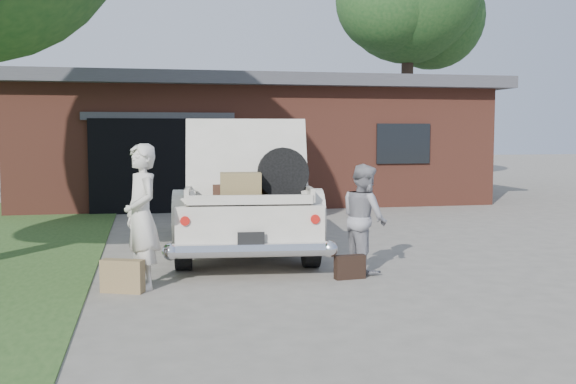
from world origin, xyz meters
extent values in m
plane|color=gray|center=(0.00, 0.00, 0.00)|extent=(90.00, 90.00, 0.00)
cube|color=brown|center=(1.00, 11.50, 1.50)|extent=(12.00, 7.00, 3.00)
cube|color=#4C4C51|center=(1.00, 11.50, 3.15)|extent=(12.80, 7.80, 0.30)
cube|color=black|center=(-1.50, 8.05, 1.10)|extent=(3.20, 0.30, 2.20)
cube|color=#4C4C51|center=(-1.50, 7.98, 2.25)|extent=(3.50, 0.12, 0.18)
cube|color=black|center=(4.50, 7.98, 1.60)|extent=(1.40, 0.08, 1.00)
cylinder|color=#38281E|center=(7.66, 15.68, 2.81)|extent=(0.44, 0.44, 5.61)
sphere|color=#345824|center=(8.84, 16.20, 6.21)|extent=(3.92, 3.92, 3.92)
sphere|color=#345824|center=(6.62, 15.02, 6.51)|extent=(3.65, 3.65, 3.65)
cube|color=silver|center=(-0.28, 2.85, 0.62)|extent=(2.38, 5.15, 0.65)
cube|color=#A8A794|center=(-0.25, 3.14, 1.20)|extent=(1.84, 2.15, 0.52)
cube|color=black|center=(-0.16, 4.09, 1.18)|extent=(1.55, 0.23, 0.44)
cube|color=black|center=(-0.35, 2.20, 1.18)|extent=(1.55, 0.23, 0.44)
cylinder|color=black|center=(-1.32, 1.25, 0.33)|extent=(0.28, 0.68, 0.66)
cylinder|color=black|center=(0.42, 1.07, 0.33)|extent=(0.28, 0.68, 0.66)
cylinder|color=black|center=(-0.99, 4.62, 0.33)|extent=(0.28, 0.68, 0.66)
cylinder|color=black|center=(0.76, 4.45, 0.33)|extent=(0.28, 0.68, 0.66)
cylinder|color=silver|center=(-0.53, 0.31, 0.40)|extent=(2.05, 0.38, 0.18)
cylinder|color=#A5140F|center=(-1.34, 0.47, 0.78)|extent=(0.13, 0.11, 0.12)
cylinder|color=#A5140F|center=(0.29, 0.30, 0.78)|extent=(0.13, 0.11, 0.12)
cube|color=black|center=(-0.54, 0.29, 0.55)|extent=(0.34, 0.05, 0.17)
cube|color=black|center=(-0.47, 0.96, 0.97)|extent=(1.65, 1.25, 0.04)
cube|color=silver|center=(-1.26, 1.04, 1.07)|extent=(0.17, 1.10, 0.18)
cube|color=silver|center=(0.32, 0.88, 1.07)|extent=(0.17, 1.10, 0.18)
cube|color=silver|center=(-0.52, 0.41, 1.03)|extent=(1.59, 0.22, 0.12)
cube|color=silver|center=(-0.44, 1.30, 1.52)|extent=(1.71, 0.61, 1.09)
cube|color=#4C2D20|center=(-0.63, 1.23, 1.08)|extent=(0.60, 0.42, 0.18)
cube|color=olive|center=(-0.60, 0.75, 1.17)|extent=(0.56, 0.40, 0.36)
cube|color=black|center=(-0.42, 1.20, 1.07)|extent=(0.53, 0.38, 0.16)
cylinder|color=black|center=(-0.01, 0.86, 1.33)|extent=(0.70, 0.23, 0.69)
imported|color=beige|center=(-1.87, 0.23, 0.87)|extent=(0.60, 0.74, 1.74)
imported|color=gray|center=(1.05, 0.62, 0.73)|extent=(0.66, 0.79, 1.46)
cube|color=olive|center=(-2.10, 0.06, 0.19)|extent=(0.53, 0.34, 0.39)
cube|color=black|center=(0.73, 0.22, 0.15)|extent=(0.41, 0.17, 0.31)
camera|label=1|loc=(-1.80, -7.94, 1.87)|focal=42.00mm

